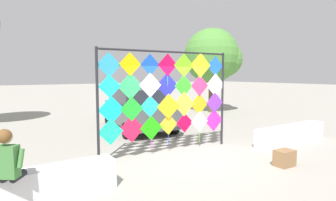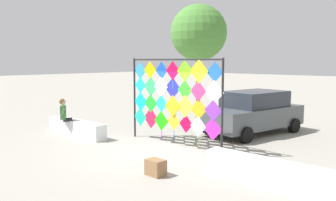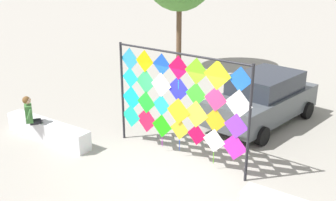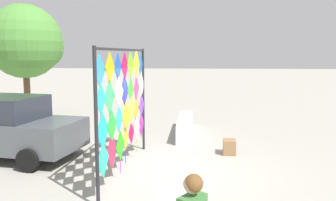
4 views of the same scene
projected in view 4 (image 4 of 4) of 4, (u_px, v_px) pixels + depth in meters
name	position (u px, v px, depth m)	size (l,w,h in m)	color
ground	(166.00, 171.00, 8.64)	(120.00, 120.00, 0.00)	#9E998E
plaza_ledge_right	(185.00, 126.00, 12.51)	(3.22, 0.47, 0.58)	silver
kite_display_rack	(125.00, 100.00, 8.37)	(4.18, 0.30, 2.96)	#232328
parked_car	(0.00, 126.00, 9.73)	(2.64, 4.57, 1.68)	#4C5156
cardboard_box_large	(229.00, 147.00, 10.08)	(0.48, 0.35, 0.41)	olive
tree_broadleaf	(26.00, 40.00, 15.87)	(3.62, 3.37, 5.08)	brown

